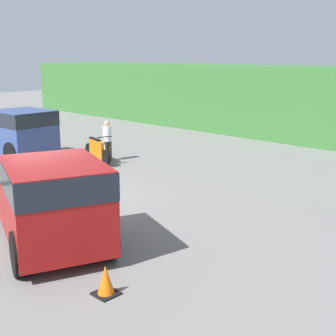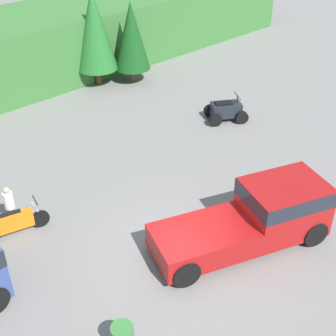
{
  "view_description": "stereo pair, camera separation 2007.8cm",
  "coord_description": "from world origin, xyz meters",
  "views": [
    {
      "loc": [
        11.37,
        -6.47,
        4.11
      ],
      "look_at": [
        2.14,
        2.83,
        0.95
      ],
      "focal_mm": 50.0,
      "sensor_mm": 36.0,
      "label": 1
    },
    {
      "loc": [
        -7.63,
        -7.8,
        10.46
      ],
      "look_at": [
        2.14,
        2.83,
        0.95
      ],
      "focal_mm": 50.0,
      "sensor_mm": 36.0,
      "label": 2
    }
  ],
  "objects": [
    {
      "name": "tree_left",
      "position": [
        6.07,
        12.85,
        3.02
      ],
      "size": [
        2.26,
        2.26,
        5.13
      ],
      "color": "brown",
      "rests_on": "ground_plane"
    },
    {
      "name": "tree_mid_left",
      "position": [
        7.71,
        11.8,
        2.6
      ],
      "size": [
        1.95,
        1.95,
        4.43
      ],
      "color": "brown",
      "rests_on": "ground_plane"
    },
    {
      "name": "quad_atv",
      "position": [
        8.01,
        5.14,
        0.48
      ],
      "size": [
        2.24,
        2.01,
        1.24
      ],
      "rotation": [
        0.0,
        0.0,
        -0.55
      ],
      "color": "black",
      "rests_on": "ground_plane"
    },
    {
      "name": "traffic_cone",
      "position": [
        5.3,
        -1.91,
        0.25
      ],
      "size": [
        0.42,
        0.42,
        0.55
      ],
      "color": "black",
      "rests_on": "ground_plane"
    },
    {
      "name": "ground_plane",
      "position": [
        0.0,
        0.0,
        0.0
      ],
      "size": [
        80.0,
        80.0,
        0.0
      ],
      "primitive_type": "plane",
      "color": "slate"
    },
    {
      "name": "pickup_truck_red",
      "position": [
        2.33,
        -1.23,
        1.04
      ],
      "size": [
        6.02,
        3.77,
        1.98
      ],
      "rotation": [
        0.0,
        0.0,
        -0.35
      ],
      "color": "maroon",
      "rests_on": "ground_plane"
    },
    {
      "name": "rider_person",
      "position": [
        -3.2,
        4.79,
        0.88
      ],
      "size": [
        0.4,
        0.4,
        1.62
      ],
      "rotation": [
        0.0,
        0.0,
        -0.24
      ],
      "color": "brown",
      "rests_on": "ground_plane"
    },
    {
      "name": "dirt_bike",
      "position": [
        -3.3,
        4.35,
        0.47
      ],
      "size": [
        2.21,
        0.79,
        1.14
      ],
      "rotation": [
        0.0,
        0.0,
        -0.24
      ],
      "color": "black",
      "rests_on": "ground_plane"
    }
  ]
}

